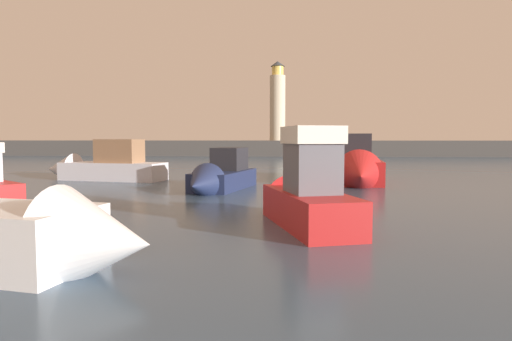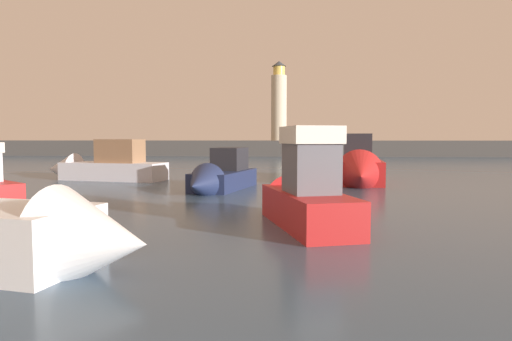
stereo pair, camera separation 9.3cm
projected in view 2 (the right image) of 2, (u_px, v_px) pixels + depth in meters
ground_plane at (255, 172)px, 34.16m from camera, size 220.00×220.00×0.00m
breakwater at (273, 148)px, 66.57m from camera, size 87.01×4.60×2.29m
lighthouse at (279, 103)px, 66.04m from camera, size 2.27×2.27×11.55m
motorboat_0 at (302, 194)px, 13.56m from camera, size 3.19×6.06×3.11m
motorboat_1 at (358, 168)px, 25.82m from camera, size 3.54×9.13×3.40m
motorboat_3 at (100, 167)px, 28.05m from camera, size 8.17×3.54×2.95m
motorboat_4 at (218, 177)px, 22.20m from camera, size 3.22×6.64×2.51m
mooring_buoy at (243, 173)px, 28.54m from camera, size 0.81×0.81×0.81m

